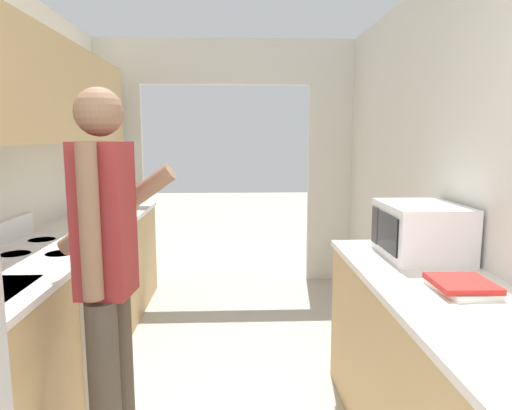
# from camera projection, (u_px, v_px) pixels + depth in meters

# --- Properties ---
(wall_right) EXTENTS (0.06, 6.62, 2.50)m
(wall_right) POSITION_uv_depth(u_px,v_px,m) (505.00, 197.00, 2.09)
(wall_right) COLOR silver
(wall_right) RESTS_ON ground_plane
(wall_far_with_doorway) EXTENTS (3.02, 0.06, 2.50)m
(wall_far_with_doorway) POSITION_uv_depth(u_px,v_px,m) (226.00, 145.00, 4.71)
(wall_far_with_doorway) COLOR silver
(wall_far_with_doorway) RESTS_ON ground_plane
(counter_left) EXTENTS (0.62, 3.14, 0.88)m
(counter_left) POSITION_uv_depth(u_px,v_px,m) (75.00, 296.00, 3.13)
(counter_left) COLOR tan
(counter_left) RESTS_ON ground_plane
(counter_right) EXTENTS (0.62, 2.05, 0.88)m
(counter_right) POSITION_uv_depth(u_px,v_px,m) (452.00, 396.00, 1.92)
(counter_right) COLOR tan
(counter_right) RESTS_ON ground_plane
(range_oven) EXTENTS (0.66, 0.80, 1.02)m
(range_oven) POSITION_uv_depth(u_px,v_px,m) (55.00, 316.00, 2.77)
(range_oven) COLOR white
(range_oven) RESTS_ON ground_plane
(person) EXTENTS (0.55, 0.40, 1.72)m
(person) POSITION_uv_depth(u_px,v_px,m) (107.00, 278.00, 1.93)
(person) COLOR #4C4238
(person) RESTS_ON ground_plane
(microwave) EXTENTS (0.40, 0.50, 0.29)m
(microwave) POSITION_uv_depth(u_px,v_px,m) (421.00, 231.00, 2.44)
(microwave) COLOR white
(microwave) RESTS_ON counter_right
(book_stack) EXTENTS (0.24, 0.28, 0.05)m
(book_stack) POSITION_uv_depth(u_px,v_px,m) (462.00, 286.00, 1.90)
(book_stack) COLOR white
(book_stack) RESTS_ON counter_right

